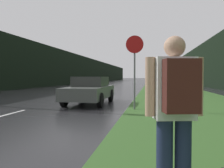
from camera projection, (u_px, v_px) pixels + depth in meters
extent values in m
cube|color=#386028|center=(164.00, 85.00, 37.70)|extent=(6.00, 240.00, 0.02)
cube|color=silver|center=(1.00, 116.00, 8.03)|extent=(0.12, 3.00, 0.01)
cube|color=silver|center=(70.00, 98.00, 14.93)|extent=(0.12, 3.00, 0.01)
cube|color=silver|center=(96.00, 91.00, 21.83)|extent=(0.12, 3.00, 0.01)
cube|color=silver|center=(109.00, 88.00, 28.74)|extent=(0.12, 3.00, 0.01)
cube|color=black|center=(79.00, 70.00, 50.27)|extent=(2.00, 140.00, 5.71)
cube|color=black|center=(192.00, 68.00, 46.50)|extent=(2.00, 140.00, 6.03)
cylinder|color=slate|center=(135.00, 82.00, 9.60)|extent=(0.07, 0.07, 2.29)
cylinder|color=#B71414|center=(135.00, 44.00, 9.55)|extent=(0.71, 0.02, 0.71)
cylinder|color=#1E2847|center=(164.00, 162.00, 2.48)|extent=(0.17, 0.17, 0.89)
cylinder|color=#1E2847|center=(183.00, 161.00, 2.49)|extent=(0.17, 0.17, 0.89)
cube|color=white|center=(174.00, 88.00, 2.46)|extent=(0.45, 0.32, 0.64)
sphere|color=tan|center=(175.00, 47.00, 2.45)|extent=(0.22, 0.22, 0.22)
cylinder|color=tan|center=(150.00, 87.00, 2.45)|extent=(0.10, 0.10, 0.61)
cylinder|color=tan|center=(198.00, 87.00, 2.48)|extent=(0.10, 0.10, 0.61)
cube|color=#471E19|center=(181.00, 86.00, 2.26)|extent=(0.36, 0.25, 0.51)
cube|color=#4C514C|center=(90.00, 92.00, 11.76)|extent=(1.74, 4.39, 0.57)
cube|color=#2D302D|center=(91.00, 82.00, 11.96)|extent=(1.48, 1.98, 0.49)
cylinder|color=black|center=(100.00, 100.00, 10.29)|extent=(0.20, 0.65, 0.65)
cylinder|color=black|center=(64.00, 100.00, 10.56)|extent=(0.20, 0.65, 0.65)
cylinder|color=black|center=(111.00, 95.00, 12.97)|extent=(0.20, 0.65, 0.65)
cylinder|color=black|center=(82.00, 95.00, 13.24)|extent=(0.20, 0.65, 0.65)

